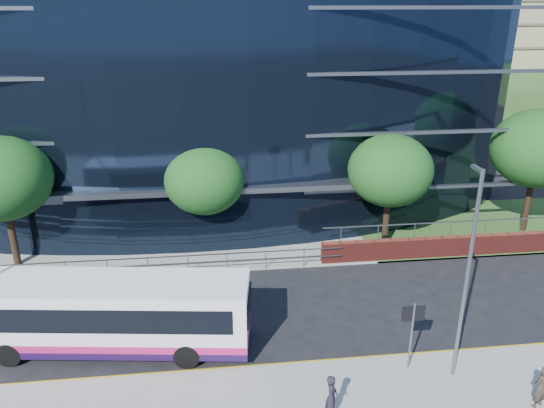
{
  "coord_description": "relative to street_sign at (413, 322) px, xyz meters",
  "views": [
    {
      "loc": [
        -2.57,
        -17.39,
        13.22
      ],
      "look_at": [
        0.43,
        8.0,
        3.28
      ],
      "focal_mm": 35.0,
      "sensor_mm": 36.0,
      "label": 1
    }
  ],
  "objects": [
    {
      "name": "pedestrian_b",
      "position": [
        3.66,
        -2.52,
        -1.2
      ],
      "size": [
        0.69,
        0.59,
        1.6
      ],
      "primitive_type": "imported",
      "rotation": [
        0.0,
        0.0,
        -2.72
      ],
      "color": "#342F24",
      "rests_on": "pavement_near"
    },
    {
      "name": "kerb",
      "position": [
        -4.5,
        0.59,
        -2.07
      ],
      "size": [
        80.0,
        0.25,
        0.16
      ],
      "primitive_type": "cube",
      "color": "gray",
      "rests_on": "ground"
    },
    {
      "name": "apartment_block",
      "position": [
        27.5,
        58.8,
        8.96
      ],
      "size": [
        60.0,
        42.0,
        30.0
      ],
      "color": "#2D511E",
      "rests_on": "ground"
    },
    {
      "name": "ground",
      "position": [
        -4.5,
        1.59,
        -2.15
      ],
      "size": [
        200.0,
        200.0,
        0.0
      ],
      "primitive_type": "plane",
      "color": "black",
      "rests_on": "ground"
    },
    {
      "name": "tree_far_b",
      "position": [
        -7.5,
        11.09,
        2.06
      ],
      "size": [
        4.29,
        4.29,
        6.05
      ],
      "color": "black",
      "rests_on": "ground"
    },
    {
      "name": "tree_far_d",
      "position": [
        11.5,
        11.59,
        3.04
      ],
      "size": [
        5.28,
        5.28,
        7.44
      ],
      "color": "black",
      "rests_on": "ground"
    },
    {
      "name": "guard_railings",
      "position": [
        -12.5,
        8.59,
        -1.33
      ],
      "size": [
        24.0,
        0.05,
        1.1
      ],
      "color": "slate",
      "rests_on": "ground"
    },
    {
      "name": "yellow_line_inner",
      "position": [
        -4.5,
        0.94,
        -2.14
      ],
      "size": [
        80.0,
        0.08,
        0.01
      ],
      "primitive_type": "cube",
      "color": "gold",
      "rests_on": "ground"
    },
    {
      "name": "city_bus",
      "position": [
        -11.28,
        2.72,
        -0.55
      ],
      "size": [
        11.39,
        4.01,
        3.02
      ],
      "rotation": [
        0.0,
        0.0,
        -0.13
      ],
      "color": "white",
      "rests_on": "ground"
    },
    {
      "name": "pedestrian",
      "position": [
        -3.48,
        -2.17,
        -1.19
      ],
      "size": [
        0.53,
        0.68,
        1.63
      ],
      "primitive_type": "imported",
      "rotation": [
        0.0,
        0.0,
        1.3
      ],
      "color": "black",
      "rests_on": "pavement_near"
    },
    {
      "name": "far_forecourt",
      "position": [
        -10.5,
        12.59,
        -2.1
      ],
      "size": [
        50.0,
        8.0,
        0.1
      ],
      "primitive_type": "cube",
      "color": "gray",
      "rests_on": "ground"
    },
    {
      "name": "tree_far_a",
      "position": [
        -17.5,
        10.59,
        2.71
      ],
      "size": [
        4.95,
        4.95,
        6.98
      ],
      "color": "black",
      "rests_on": "ground"
    },
    {
      "name": "tree_far_c",
      "position": [
        2.5,
        10.59,
        2.39
      ],
      "size": [
        4.62,
        4.62,
        6.51
      ],
      "color": "black",
      "rests_on": "ground"
    },
    {
      "name": "yellow_line_outer",
      "position": [
        -4.5,
        0.79,
        -2.14
      ],
      "size": [
        80.0,
        0.08,
        0.01
      ],
      "primitive_type": "cube",
      "color": "gold",
      "rests_on": "ground"
    },
    {
      "name": "street_sign",
      "position": [
        0.0,
        0.0,
        0.0
      ],
      "size": [
        0.85,
        0.09,
        2.8
      ],
      "color": "slate",
      "rests_on": "pavement_near"
    },
    {
      "name": "streetlight_east",
      "position": [
        1.5,
        -0.59,
        2.29
      ],
      "size": [
        0.15,
        0.77,
        8.0
      ],
      "color": "slate",
      "rests_on": "pavement_near"
    },
    {
      "name": "tree_dist_e",
      "position": [
        19.5,
        41.59,
        2.39
      ],
      "size": [
        4.62,
        4.62,
        6.51
      ],
      "color": "black",
      "rests_on": "ground"
    },
    {
      "name": "glass_office",
      "position": [
        -8.5,
        22.44,
        5.85
      ],
      "size": [
        44.0,
        23.1,
        16.0
      ],
      "color": "black",
      "rests_on": "ground"
    }
  ]
}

